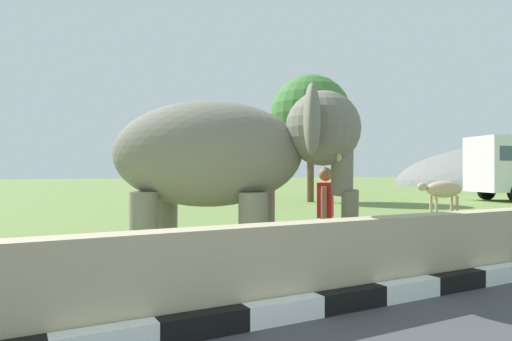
# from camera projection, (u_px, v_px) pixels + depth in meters

# --- Properties ---
(striped_curb) EXTENTS (16.20, 0.20, 0.24)m
(striped_curb) POSITION_uv_depth(u_px,v_px,m) (157.00, 333.00, 4.08)
(striped_curb) COLOR white
(striped_curb) RESTS_ON ground_plane
(barrier_parapet) EXTENTS (28.00, 0.36, 1.00)m
(barrier_parapet) POSITION_uv_depth(u_px,v_px,m) (341.00, 261.00, 5.45)
(barrier_parapet) COLOR tan
(barrier_parapet) RESTS_ON ground_plane
(elephant) EXTENTS (3.93, 3.66, 2.83)m
(elephant) POSITION_uv_depth(u_px,v_px,m) (228.00, 156.00, 7.19)
(elephant) COLOR slate
(elephant) RESTS_ON ground_plane
(person_handler) EXTENTS (0.50, 0.53, 1.66)m
(person_handler) POSITION_uv_depth(u_px,v_px,m) (325.00, 211.00, 7.56)
(person_handler) COLOR navy
(person_handler) RESTS_ON ground_plane
(cow_near) EXTENTS (1.92, 1.02, 1.23)m
(cow_near) POSITION_uv_depth(u_px,v_px,m) (443.00, 190.00, 17.67)
(cow_near) COLOR tan
(cow_near) RESTS_ON ground_plane
(tree_distant) EXTENTS (4.23, 4.23, 6.68)m
(tree_distant) POSITION_uv_depth(u_px,v_px,m) (310.00, 115.00, 23.73)
(tree_distant) COLOR brown
(tree_distant) RESTS_ON ground_plane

